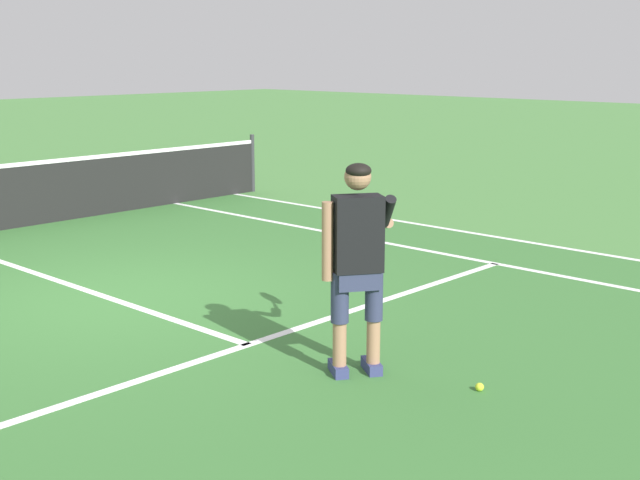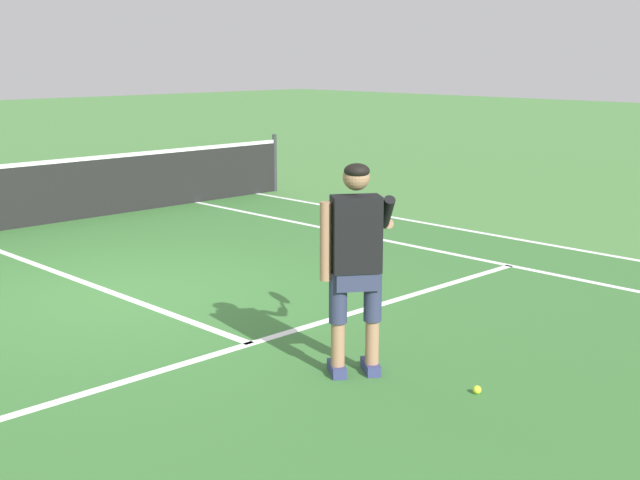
% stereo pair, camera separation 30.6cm
% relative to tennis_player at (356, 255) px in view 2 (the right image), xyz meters
% --- Properties ---
extents(ground_plane, '(80.00, 80.00, 0.00)m').
position_rel_tennis_player_xyz_m(ground_plane, '(-0.14, 3.30, -0.99)').
color(ground_plane, '#477F3D').
extents(court_inner_surface, '(10.98, 10.59, 0.00)m').
position_rel_tennis_player_xyz_m(court_inner_surface, '(-0.14, 2.45, -0.99)').
color(court_inner_surface, '#387033').
rests_on(court_inner_surface, ground).
extents(line_service, '(8.23, 0.10, 0.01)m').
position_rel_tennis_player_xyz_m(line_service, '(-0.14, 1.14, -0.99)').
color(line_service, white).
rests_on(line_service, ground).
extents(line_centre_service, '(0.10, 6.40, 0.01)m').
position_rel_tennis_player_xyz_m(line_centre_service, '(-0.14, 4.34, -0.99)').
color(line_centre_service, white).
rests_on(line_centre_service, ground).
extents(line_singles_right, '(0.10, 10.19, 0.01)m').
position_rel_tennis_player_xyz_m(line_singles_right, '(3.97, 2.45, -0.99)').
color(line_singles_right, white).
rests_on(line_singles_right, ground).
extents(line_doubles_right, '(0.10, 10.19, 0.01)m').
position_rel_tennis_player_xyz_m(line_doubles_right, '(5.35, 2.45, -0.99)').
color(line_doubles_right, white).
rests_on(line_doubles_right, ground).
extents(tennis_player, '(1.08, 0.86, 1.71)m').
position_rel_tennis_player_xyz_m(tennis_player, '(0.00, 0.00, 0.00)').
color(tennis_player, navy).
rests_on(tennis_player, ground).
extents(tennis_ball_near_feet, '(0.07, 0.07, 0.07)m').
position_rel_tennis_player_xyz_m(tennis_ball_near_feet, '(0.35, -0.94, -0.96)').
color(tennis_ball_near_feet, '#CCE02D').
rests_on(tennis_ball_near_feet, ground).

